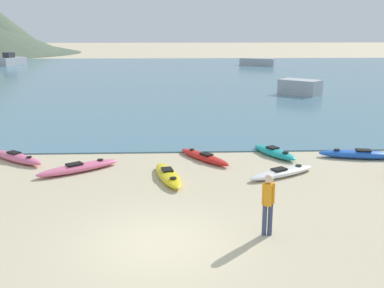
# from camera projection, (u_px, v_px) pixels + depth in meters

# --- Properties ---
(ground_plane) EXTENTS (400.00, 400.00, 0.00)m
(ground_plane) POSITION_uv_depth(u_px,v_px,m) (158.00, 243.00, 11.50)
(ground_plane) COLOR #C6B793
(bay_water) EXTENTS (160.00, 70.00, 0.06)m
(bay_water) POSITION_uv_depth(u_px,v_px,m) (169.00, 76.00, 53.84)
(bay_water) COLOR teal
(bay_water) RESTS_ON ground_plane
(kayak_on_sand_0) EXTENTS (3.14, 2.48, 0.36)m
(kayak_on_sand_0) POSITION_uv_depth(u_px,v_px,m) (79.00, 168.00, 17.29)
(kayak_on_sand_0) COLOR #E5668C
(kayak_on_sand_0) RESTS_ON ground_plane
(kayak_on_sand_1) EXTENTS (2.98, 2.08, 0.32)m
(kayak_on_sand_1) POSITION_uv_depth(u_px,v_px,m) (282.00, 172.00, 16.77)
(kayak_on_sand_1) COLOR white
(kayak_on_sand_1) RESTS_ON ground_plane
(kayak_on_sand_2) EXTENTS (1.34, 3.09, 0.35)m
(kayak_on_sand_2) POSITION_uv_depth(u_px,v_px,m) (168.00, 175.00, 16.41)
(kayak_on_sand_2) COLOR yellow
(kayak_on_sand_2) RESTS_ON ground_plane
(kayak_on_sand_5) EXTENTS (3.42, 1.31, 0.39)m
(kayak_on_sand_5) POSITION_uv_depth(u_px,v_px,m) (359.00, 154.00, 19.10)
(kayak_on_sand_5) COLOR blue
(kayak_on_sand_5) RESTS_ON ground_plane
(kayak_on_sand_6) EXTENTS (2.25, 2.89, 0.33)m
(kayak_on_sand_6) POSITION_uv_depth(u_px,v_px,m) (204.00, 157.00, 18.82)
(kayak_on_sand_6) COLOR red
(kayak_on_sand_6) RESTS_ON ground_plane
(kayak_on_sand_7) EXTENTS (1.84, 2.69, 0.38)m
(kayak_on_sand_7) POSITION_uv_depth(u_px,v_px,m) (274.00, 152.00, 19.46)
(kayak_on_sand_7) COLOR teal
(kayak_on_sand_7) RESTS_ON ground_plane
(kayak_on_sand_8) EXTENTS (2.94, 2.52, 0.39)m
(kayak_on_sand_8) POSITION_uv_depth(u_px,v_px,m) (17.00, 157.00, 18.64)
(kayak_on_sand_8) COLOR #E5668C
(kayak_on_sand_8) RESTS_ON ground_plane
(person_near_foreground) EXTENTS (0.34, 0.29, 1.69)m
(person_near_foreground) POSITION_uv_depth(u_px,v_px,m) (268.00, 201.00, 11.72)
(person_near_foreground) COLOR #384260
(person_near_foreground) RESTS_ON ground_plane
(moored_boat_0) EXTENTS (3.69, 3.59, 1.24)m
(moored_boat_0) POSITION_uv_depth(u_px,v_px,m) (300.00, 87.00, 37.82)
(moored_boat_0) COLOR #B2B2B7
(moored_boat_0) RESTS_ON bay_water
(moored_boat_1) EXTENTS (5.47, 3.66, 1.10)m
(moored_boat_1) POSITION_uv_depth(u_px,v_px,m) (257.00, 62.00, 69.34)
(moored_boat_1) COLOR #B2B2B7
(moored_boat_1) RESTS_ON bay_water
(moored_boat_3) EXTENTS (3.71, 5.04, 1.97)m
(moored_boat_3) POSITION_uv_depth(u_px,v_px,m) (11.00, 61.00, 70.36)
(moored_boat_3) COLOR #B2B2B7
(moored_boat_3) RESTS_ON bay_water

